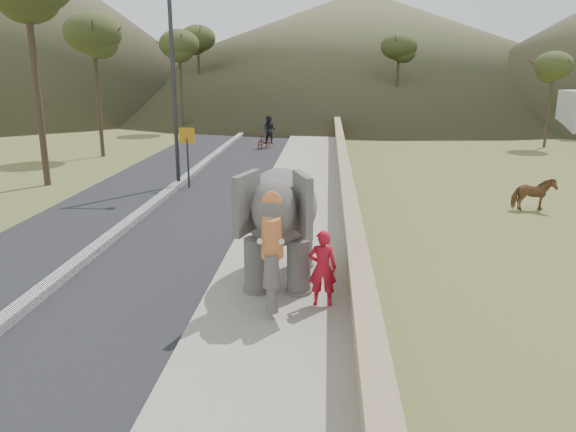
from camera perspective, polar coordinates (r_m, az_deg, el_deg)
The scene contains 13 objects.
ground at distance 8.28m, azimuth -3.89°, elevation -20.08°, with size 160.00×160.00×0.00m, color olive.
road at distance 18.37m, azimuth -15.18°, elevation -0.44°, with size 7.00×120.00×0.03m, color black.
median at distance 18.35m, azimuth -15.20°, elevation -0.16°, with size 0.35×120.00×0.22m, color black.
walkway at distance 17.38m, azimuth 0.59°, elevation -0.58°, with size 3.00×120.00×0.15m, color #9E9687.
parapet at distance 17.24m, azimuth 6.08°, elevation 0.84°, with size 0.30×120.00×1.10m, color tan.
lamppost at distance 22.67m, azimuth -10.88°, elevation 15.10°, with size 1.76×0.36×8.00m.
signboard at distance 22.56m, azimuth -10.19°, elevation 6.89°, with size 0.60×0.08×2.40m.
cow at distance 20.53m, azimuth 23.65°, elevation 2.02°, with size 0.62×1.36×1.14m, color brown.
distant_car at distance 45.22m, azimuth 22.57°, elevation 8.82°, with size 1.70×4.23×1.44m, color #B6B8BD.
hill_far at distance 76.84m, azimuth 7.34°, elevation 16.64°, with size 80.00×80.00×14.00m, color brown.
elephant_and_man at distance 12.24m, azimuth -0.72°, elevation -0.70°, with size 2.14×3.59×2.59m.
motorcyclist at distance 33.32m, azimuth -2.14°, elevation 8.20°, with size 1.33×1.67×1.92m.
trees at distance 35.96m, azimuth 4.73°, elevation 13.70°, with size 48.02×42.09×9.49m.
Camera 1 is at (1.00, -6.70, 4.77)m, focal length 35.00 mm.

